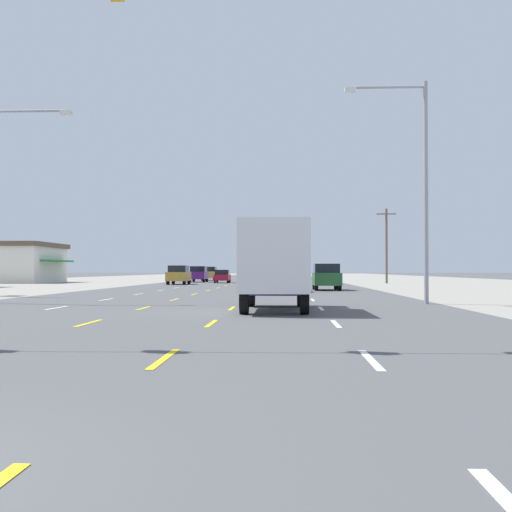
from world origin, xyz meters
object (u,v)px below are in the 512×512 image
(suv_far_left_farthest, at_px, (199,274))
(streetlight_right_row_0, at_px, (418,176))
(suv_center_turn_farther, at_px, (250,274))
(hatchback_far_right_distant_c, at_px, (303,274))
(box_truck_inner_right_nearest, at_px, (275,261))
(suv_far_left_distant_b, at_px, (209,273))
(hatchback_center_turn_distant_a, at_px, (257,275))
(suv_far_right_mid, at_px, (326,276))
(hatchback_inner_left_far, at_px, (222,276))
(suv_far_left_midfar, at_px, (179,275))
(suv_inner_right_near, at_px, (281,277))

(suv_far_left_farthest, distance_m, streetlight_right_row_0, 56.02)
(suv_center_turn_farther, distance_m, hatchback_far_right_distant_c, 34.78)
(suv_center_turn_farther, height_order, suv_far_left_farthest, same)
(box_truck_inner_right_nearest, bearing_deg, streetlight_right_row_0, 38.87)
(suv_far_left_distant_b, distance_m, streetlight_right_row_0, 68.30)
(suv_center_turn_farther, distance_m, hatchback_center_turn_distant_a, 10.37)
(suv_far_right_mid, bearing_deg, hatchback_inner_left_far, 110.52)
(hatchback_inner_left_far, xyz_separation_m, suv_far_left_distant_b, (-3.50, 17.82, 0.24))
(hatchback_inner_left_far, bearing_deg, streetlight_right_row_0, -74.68)
(hatchback_inner_left_far, distance_m, suv_far_left_farthest, 6.11)
(suv_far_left_farthest, bearing_deg, box_truck_inner_right_nearest, -79.98)
(suv_center_turn_farther, relative_size, hatchback_far_right_distant_c, 1.26)
(suv_far_right_mid, xyz_separation_m, suv_far_left_midfar, (-14.18, 19.03, 0.00))
(suv_center_turn_farther, height_order, streetlight_right_row_0, streetlight_right_row_0)
(hatchback_inner_left_far, relative_size, streetlight_right_row_0, 0.39)
(hatchback_inner_left_far, distance_m, suv_center_turn_farther, 3.34)
(suv_center_turn_farther, bearing_deg, suv_inner_right_near, -83.42)
(hatchback_inner_left_far, xyz_separation_m, streetlight_right_row_0, (13.21, -48.23, 4.94))
(suv_inner_right_near, height_order, suv_far_right_mid, same)
(suv_inner_right_near, bearing_deg, box_truck_inner_right_nearest, -90.36)
(suv_far_left_midfar, bearing_deg, hatchback_far_right_distant_c, 71.87)
(suv_far_right_mid, xyz_separation_m, hatchback_center_turn_distant_a, (-6.82, 39.01, -0.24))
(suv_inner_right_near, distance_m, suv_center_turn_farther, 33.00)
(box_truck_inner_right_nearest, bearing_deg, suv_far_left_midfar, 103.44)
(hatchback_inner_left_far, bearing_deg, hatchback_far_right_distant_c, 73.21)
(streetlight_right_row_0, bearing_deg, suv_far_left_distant_b, 104.20)
(suv_far_right_mid, relative_size, hatchback_inner_left_far, 1.26)
(box_truck_inner_right_nearest, relative_size, hatchback_far_right_distant_c, 1.85)
(box_truck_inner_right_nearest, height_order, streetlight_right_row_0, streetlight_right_row_0)
(suv_inner_right_near, xyz_separation_m, suv_center_turn_farther, (-3.78, 32.78, 0.00))
(suv_center_turn_farther, relative_size, streetlight_right_row_0, 0.49)
(suv_far_right_mid, distance_m, hatchback_far_right_distant_c, 62.65)
(suv_inner_right_near, relative_size, streetlight_right_row_0, 0.49)
(suv_far_left_midfar, distance_m, suv_center_turn_farther, 11.89)
(suv_far_left_farthest, relative_size, streetlight_right_row_0, 0.49)
(hatchback_inner_left_far, distance_m, streetlight_right_row_0, 50.25)
(hatchback_inner_left_far, height_order, suv_center_turn_farther, suv_center_turn_farther)
(box_truck_inner_right_nearest, distance_m, hatchback_far_right_distant_c, 88.26)
(suv_far_left_farthest, height_order, hatchback_far_right_distant_c, suv_far_left_farthest)
(suv_center_turn_farther, distance_m, streetlight_right_row_0, 50.29)
(hatchback_far_right_distant_c, bearing_deg, suv_center_turn_farther, -102.10)
(suv_far_right_mid, xyz_separation_m, streetlight_right_row_0, (2.80, -20.42, 4.69))
(hatchback_center_turn_distant_a, relative_size, streetlight_right_row_0, 0.39)
(suv_center_turn_farther, xyz_separation_m, hatchback_center_turn_distant_a, (0.37, 10.36, -0.24))
(suv_center_turn_farther, bearing_deg, hatchback_center_turn_distant_a, 87.98)
(suv_far_left_midfar, height_order, streetlight_right_row_0, streetlight_right_row_0)
(streetlight_right_row_0, bearing_deg, suv_far_left_midfar, 113.30)
(suv_far_left_midfar, relative_size, suv_center_turn_farther, 1.00)
(suv_far_right_mid, relative_size, suv_far_left_farthest, 1.00)
(suv_inner_right_near, distance_m, hatchback_center_turn_distant_a, 43.27)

